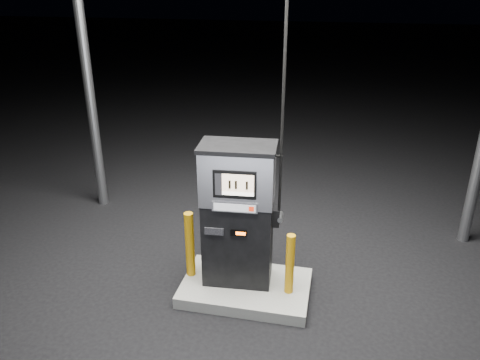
# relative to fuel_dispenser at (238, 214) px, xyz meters

# --- Properties ---
(ground) EXTENTS (80.00, 80.00, 0.00)m
(ground) POSITION_rel_fuel_dispenser_xyz_m (0.12, -0.09, -1.08)
(ground) COLOR black
(ground) RESTS_ON ground
(pump_island) EXTENTS (1.60, 1.00, 0.15)m
(pump_island) POSITION_rel_fuel_dispenser_xyz_m (0.12, -0.09, -1.01)
(pump_island) COLOR slate
(pump_island) RESTS_ON ground
(fuel_dispenser) EXTENTS (1.01, 0.60, 3.76)m
(fuel_dispenser) POSITION_rel_fuel_dispenser_xyz_m (0.00, 0.00, 0.00)
(fuel_dispenser) COLOR black
(fuel_dispenser) RESTS_ON pump_island
(bollard_left) EXTENTS (0.13, 0.13, 0.89)m
(bollard_left) POSITION_rel_fuel_dispenser_xyz_m (-0.62, -0.04, -0.49)
(bollard_left) COLOR #C6880B
(bollard_left) RESTS_ON pump_island
(bollard_right) EXTENTS (0.12, 0.12, 0.79)m
(bollard_right) POSITION_rel_fuel_dispenser_xyz_m (0.67, -0.14, -0.53)
(bollard_right) COLOR #C6880B
(bollard_right) RESTS_ON pump_island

